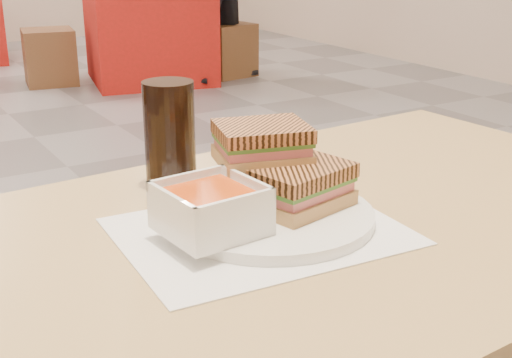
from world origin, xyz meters
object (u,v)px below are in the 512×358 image
panini_lower (297,185)px  bg_chair_1r (226,50)px  bg_table_1 (149,30)px  bg_chair_1l (50,57)px  cola_glass (170,136)px  soup_bowl (211,211)px  main_table (308,294)px  plate (271,216)px

panini_lower → bg_chair_1r: panini_lower is taller
bg_table_1 → bg_chair_1l: 0.78m
cola_glass → bg_chair_1r: (2.34, 4.04, -0.62)m
soup_bowl → main_table: bearing=-1.8°
cola_glass → soup_bowl: bearing=-101.8°
cola_glass → bg_table_1: bearing=67.4°
main_table → bg_chair_1r: 4.83m
plate → cola_glass: bearing=105.6°
main_table → plate: bearing=156.2°
cola_glass → bg_chair_1l: 4.61m
soup_bowl → bg_chair_1l: size_ratio=0.30×
soup_bowl → bg_chair_1r: bearing=60.8°
main_table → bg_table_1: (1.63, 4.40, -0.25)m
soup_bowl → bg_chair_1l: soup_bowl is taller
soup_bowl → panini_lower: bearing=6.3°
plate → cola_glass: 0.22m
plate → panini_lower: panini_lower is taller
panini_lower → soup_bowl: bearing=-173.7°
plate → cola_glass: size_ratio=1.70×
plate → soup_bowl: size_ratio=2.23×
main_table → bg_chair_1l: (0.92, 4.67, -0.43)m
main_table → soup_bowl: 0.22m
bg_chair_1r → bg_chair_1l: bearing=162.6°
panini_lower → cola_glass: bearing=115.8°
plate → bg_chair_1l: bearing=78.2°
plate → panini_lower: bearing=-2.4°
bg_chair_1r → plate: bearing=-118.3°
main_table → panini_lower: (-0.01, 0.02, 0.16)m
cola_glass → bg_chair_1l: (1.03, 4.45, -0.63)m
plate → main_table: bearing=-23.8°
soup_bowl → panini_lower: soup_bowl is taller
cola_glass → main_table: bearing=-64.3°
plate → bg_chair_1r: bearing=61.7°
bg_table_1 → bg_chair_1r: size_ratio=2.48×
soup_bowl → cola_glass: 0.22m
main_table → cola_glass: 0.31m
cola_glass → bg_chair_1l: cola_glass is taller
plate → bg_table_1: bg_table_1 is taller
soup_bowl → cola_glass: bearing=78.2°
main_table → bg_chair_1r: bearing=62.4°
soup_bowl → cola_glass: cola_glass is taller
panini_lower → bg_table_1: bearing=69.5°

